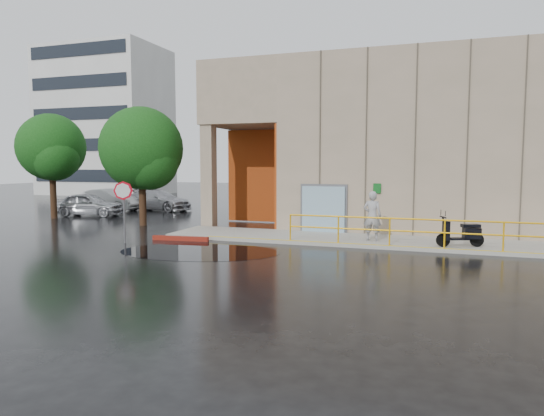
{
  "coord_description": "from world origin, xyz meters",
  "views": [
    {
      "loc": [
        4.85,
        -14.9,
        3.12
      ],
      "look_at": [
        -1.21,
        3.0,
        1.41
      ],
      "focal_mm": 32.0,
      "sensor_mm": 36.0,
      "label": 1
    }
  ],
  "objects_px": {
    "red_curb": "(180,238)",
    "tree_far": "(52,150)",
    "tree_near": "(143,152)",
    "scooter": "(461,226)",
    "car_a": "(88,204)",
    "stop_sign": "(123,198)",
    "car_c": "(158,200)",
    "car_b": "(108,200)",
    "person": "(372,216)"
  },
  "relations": [
    {
      "from": "car_a",
      "to": "car_c",
      "type": "bearing_deg",
      "value": -36.94
    },
    {
      "from": "scooter",
      "to": "car_a",
      "type": "relative_size",
      "value": 0.43
    },
    {
      "from": "red_curb",
      "to": "car_a",
      "type": "relative_size",
      "value": 0.58
    },
    {
      "from": "scooter",
      "to": "car_a",
      "type": "height_order",
      "value": "scooter"
    },
    {
      "from": "person",
      "to": "tree_near",
      "type": "distance_m",
      "value": 12.21
    },
    {
      "from": "car_a",
      "to": "tree_far",
      "type": "bearing_deg",
      "value": 140.04
    },
    {
      "from": "person",
      "to": "tree_near",
      "type": "bearing_deg",
      "value": -5.99
    },
    {
      "from": "stop_sign",
      "to": "tree_near",
      "type": "bearing_deg",
      "value": 102.61
    },
    {
      "from": "red_curb",
      "to": "tree_far",
      "type": "height_order",
      "value": "tree_far"
    },
    {
      "from": "tree_far",
      "to": "car_a",
      "type": "bearing_deg",
      "value": 62.2
    },
    {
      "from": "person",
      "to": "scooter",
      "type": "height_order",
      "value": "person"
    },
    {
      "from": "red_curb",
      "to": "car_c",
      "type": "height_order",
      "value": "car_c"
    },
    {
      "from": "person",
      "to": "car_b",
      "type": "bearing_deg",
      "value": -19.36
    },
    {
      "from": "stop_sign",
      "to": "red_curb",
      "type": "xyz_separation_m",
      "value": [
        1.79,
        1.27,
        -1.71
      ]
    },
    {
      "from": "person",
      "to": "tree_far",
      "type": "distance_m",
      "value": 18.97
    },
    {
      "from": "tree_near",
      "to": "tree_far",
      "type": "distance_m",
      "value": 6.85
    },
    {
      "from": "person",
      "to": "tree_near",
      "type": "relative_size",
      "value": 0.32
    },
    {
      "from": "stop_sign",
      "to": "car_b",
      "type": "distance_m",
      "value": 14.48
    },
    {
      "from": "car_b",
      "to": "scooter",
      "type": "bearing_deg",
      "value": -112.14
    },
    {
      "from": "stop_sign",
      "to": "car_b",
      "type": "xyz_separation_m",
      "value": [
        -9.21,
        11.11,
        -1.07
      ]
    },
    {
      "from": "scooter",
      "to": "stop_sign",
      "type": "height_order",
      "value": "stop_sign"
    },
    {
      "from": "car_c",
      "to": "tree_far",
      "type": "bearing_deg",
      "value": 160.13
    },
    {
      "from": "car_a",
      "to": "car_c",
      "type": "distance_m",
      "value": 4.87
    },
    {
      "from": "person",
      "to": "stop_sign",
      "type": "bearing_deg",
      "value": 21.43
    },
    {
      "from": "stop_sign",
      "to": "red_curb",
      "type": "relative_size",
      "value": 1.02
    },
    {
      "from": "stop_sign",
      "to": "tree_far",
      "type": "distance_m",
      "value": 11.2
    },
    {
      "from": "stop_sign",
      "to": "car_c",
      "type": "bearing_deg",
      "value": 104.0
    },
    {
      "from": "car_c",
      "to": "tree_far",
      "type": "distance_m",
      "value": 7.56
    },
    {
      "from": "car_a",
      "to": "car_c",
      "type": "relative_size",
      "value": 0.85
    },
    {
      "from": "red_curb",
      "to": "tree_far",
      "type": "distance_m",
      "value": 12.55
    },
    {
      "from": "red_curb",
      "to": "tree_near",
      "type": "bearing_deg",
      "value": 137.89
    },
    {
      "from": "person",
      "to": "car_a",
      "type": "bearing_deg",
      "value": -11.36
    },
    {
      "from": "car_a",
      "to": "car_c",
      "type": "xyz_separation_m",
      "value": [
        2.04,
        4.42,
        0.0
      ]
    },
    {
      "from": "person",
      "to": "red_curb",
      "type": "height_order",
      "value": "person"
    },
    {
      "from": "car_a",
      "to": "tree_far",
      "type": "xyz_separation_m",
      "value": [
        -0.92,
        -1.74,
        3.24
      ]
    },
    {
      "from": "car_c",
      "to": "tree_far",
      "type": "height_order",
      "value": "tree_far"
    },
    {
      "from": "car_b",
      "to": "car_c",
      "type": "xyz_separation_m",
      "value": [
        3.05,
        1.18,
        -0.02
      ]
    },
    {
      "from": "person",
      "to": "car_a",
      "type": "relative_size",
      "value": 0.47
    },
    {
      "from": "tree_far",
      "to": "tree_near",
      "type": "bearing_deg",
      "value": -9.38
    },
    {
      "from": "scooter",
      "to": "car_c",
      "type": "bearing_deg",
      "value": 132.28
    },
    {
      "from": "car_b",
      "to": "tree_far",
      "type": "bearing_deg",
      "value": -179.23
    },
    {
      "from": "car_b",
      "to": "tree_near",
      "type": "bearing_deg",
      "value": -131.98
    },
    {
      "from": "red_curb",
      "to": "car_b",
      "type": "xyz_separation_m",
      "value": [
        -11.0,
        9.84,
        0.64
      ]
    },
    {
      "from": "person",
      "to": "red_curb",
      "type": "relative_size",
      "value": 0.81
    },
    {
      "from": "person",
      "to": "stop_sign",
      "type": "relative_size",
      "value": 0.79
    },
    {
      "from": "car_b",
      "to": "car_c",
      "type": "bearing_deg",
      "value": -69.16
    },
    {
      "from": "stop_sign",
      "to": "car_a",
      "type": "height_order",
      "value": "stop_sign"
    },
    {
      "from": "stop_sign",
      "to": "car_c",
      "type": "distance_m",
      "value": 13.8
    },
    {
      "from": "red_curb",
      "to": "tree_near",
      "type": "relative_size",
      "value": 0.4
    },
    {
      "from": "stop_sign",
      "to": "car_c",
      "type": "height_order",
      "value": "stop_sign"
    }
  ]
}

